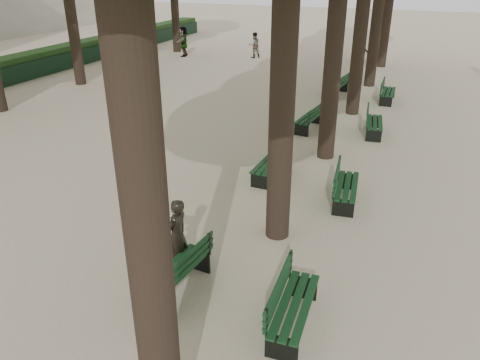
% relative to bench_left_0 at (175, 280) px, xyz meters
% --- Properties ---
extents(ground, '(120.00, 120.00, 0.00)m').
position_rel_bench_left_0_xyz_m(ground, '(-0.37, -0.37, -0.27)').
color(ground, '#C4B294').
rests_on(ground, ground).
extents(bench_left_0, '(0.75, 1.85, 0.92)m').
position_rel_bench_left_0_xyz_m(bench_left_0, '(0.00, 0.00, 0.00)').
color(bench_left_0, black).
rests_on(bench_left_0, ground).
extents(bench_left_1, '(0.63, 1.82, 0.92)m').
position_rel_bench_left_0_xyz_m(bench_left_1, '(0.00, 5.50, 0.00)').
color(bench_left_1, black).
rests_on(bench_left_1, ground).
extents(bench_left_2, '(0.75, 1.85, 0.92)m').
position_rel_bench_left_0_xyz_m(bench_left_2, '(0.00, 10.01, 0.00)').
color(bench_left_2, black).
rests_on(bench_left_2, ground).
extents(bench_left_3, '(0.80, 1.86, 0.92)m').
position_rel_bench_left_0_xyz_m(bench_left_3, '(-0.00, 15.17, 0.00)').
color(bench_left_3, black).
rests_on(bench_left_3, ground).
extents(bench_right_0, '(0.66, 1.83, 0.92)m').
position_rel_bench_left_0_xyz_m(bench_right_0, '(2.27, -0.07, 0.00)').
color(bench_right_0, black).
rests_on(bench_right_0, ground).
extents(bench_right_1, '(0.76, 1.85, 0.92)m').
position_rel_bench_left_0_xyz_m(bench_right_1, '(2.27, 4.78, 0.00)').
color(bench_right_1, black).
rests_on(bench_right_1, ground).
extents(bench_right_2, '(0.79, 1.86, 0.92)m').
position_rel_bench_left_0_xyz_m(bench_right_2, '(2.27, 10.32, 0.00)').
color(bench_right_2, black).
rests_on(bench_right_2, ground).
extents(bench_right_3, '(0.60, 1.81, 0.92)m').
position_rel_bench_left_0_xyz_m(bench_right_3, '(2.27, 14.90, 0.00)').
color(bench_right_3, black).
rests_on(bench_right_3, ground).
extents(man_with_map, '(0.63, 0.65, 1.53)m').
position_rel_bench_left_0_xyz_m(man_with_map, '(-0.31, 0.69, 0.49)').
color(man_with_map, black).
rests_on(man_with_map, ground).
extents(pedestrian_b, '(1.04, 0.74, 1.56)m').
position_rel_bench_left_0_xyz_m(pedestrian_b, '(-0.29, 23.94, 0.51)').
color(pedestrian_b, '#262628').
rests_on(pedestrian_b, ground).
extents(pedestrian_a, '(0.77, 0.74, 1.56)m').
position_rel_bench_left_0_xyz_m(pedestrian_a, '(-6.72, 22.48, 0.51)').
color(pedestrian_a, '#262628').
rests_on(pedestrian_a, ground).
extents(pedestrian_e, '(0.75, 1.75, 1.84)m').
position_rel_bench_left_0_xyz_m(pedestrian_e, '(-11.12, 21.28, 0.65)').
color(pedestrian_e, '#262628').
rests_on(pedestrian_e, ground).
extents(pedestrian_d, '(0.59, 0.91, 1.72)m').
position_rel_bench_left_0_xyz_m(pedestrian_d, '(-0.52, 24.14, 0.59)').
color(pedestrian_d, '#262628').
rests_on(pedestrian_d, ground).
extents(fence, '(0.08, 42.00, 0.90)m').
position_rel_bench_left_0_xyz_m(fence, '(-15.37, 10.63, 0.18)').
color(fence, black).
rests_on(fence, ground).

